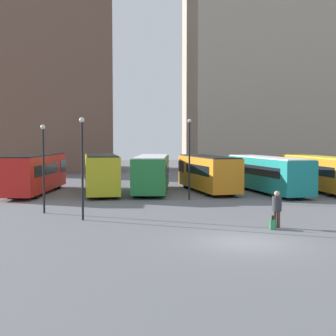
# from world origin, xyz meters

# --- Properties ---
(ground_plane) EXTENTS (160.00, 160.00, 0.00)m
(ground_plane) POSITION_xyz_m (0.00, 0.00, 0.00)
(ground_plane) COLOR slate
(building_block_left) EXTENTS (17.78, 16.90, 44.12)m
(building_block_left) POSITION_xyz_m (-14.50, 49.51, 22.06)
(building_block_left) COLOR brown
(building_block_left) RESTS_ON ground_plane
(building_block_right) EXTENTS (26.62, 14.46, 27.71)m
(building_block_right) POSITION_xyz_m (18.92, 49.51, 13.85)
(building_block_right) COLOR tan
(building_block_right) RESTS_ON ground_plane
(bus_0) EXTENTS (3.79, 10.92, 3.15)m
(bus_0) POSITION_xyz_m (-11.84, 19.77, 1.71)
(bus_0) COLOR red
(bus_0) RESTS_ON ground_plane
(bus_1) EXTENTS (3.10, 9.55, 3.18)m
(bus_1) POSITION_xyz_m (-6.58, 19.07, 1.72)
(bus_1) COLOR gold
(bus_1) RESTS_ON ground_plane
(bus_2) EXTENTS (3.97, 10.26, 3.03)m
(bus_2) POSITION_xyz_m (-2.40, 19.40, 1.65)
(bus_2) COLOR #237A38
(bus_2) RESTS_ON ground_plane
(bus_3) EXTENTS (3.71, 9.78, 3.00)m
(bus_3) POSITION_xyz_m (2.29, 19.35, 1.63)
(bus_3) COLOR orange
(bus_3) RESTS_ON ground_plane
(bus_4) EXTENTS (3.86, 11.79, 2.95)m
(bus_4) POSITION_xyz_m (7.06, 18.33, 1.61)
(bus_4) COLOR #19847F
(bus_4) RESTS_ON ground_plane
(bus_5) EXTENTS (2.81, 11.95, 2.94)m
(bus_5) POSITION_xyz_m (11.85, 18.69, 1.61)
(bus_5) COLOR orange
(bus_5) RESTS_ON ground_plane
(traveler) EXTENTS (0.57, 0.57, 1.85)m
(traveler) POSITION_xyz_m (2.48, 3.06, 1.10)
(traveler) COLOR #4C3828
(traveler) RESTS_ON ground_plane
(suitcase) EXTENTS (0.32, 0.43, 0.71)m
(suitcase) POSITION_xyz_m (2.14, 2.67, 0.25)
(suitcase) COLOR #28844C
(suitcase) RESTS_ON ground_plane
(lamp_post_1) EXTENTS (0.28, 0.28, 5.58)m
(lamp_post_1) POSITION_xyz_m (-7.24, 6.40, 3.29)
(lamp_post_1) COLOR black
(lamp_post_1) RESTS_ON ground_plane
(lamp_post_2) EXTENTS (0.28, 0.28, 5.87)m
(lamp_post_2) POSITION_xyz_m (-0.10, 14.25, 3.44)
(lamp_post_2) COLOR black
(lamp_post_2) RESTS_ON ground_plane
(lamp_post_3) EXTENTS (0.28, 0.28, 5.26)m
(lamp_post_3) POSITION_xyz_m (-9.68, 9.10, 3.12)
(lamp_post_3) COLOR black
(lamp_post_3) RESTS_ON ground_plane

